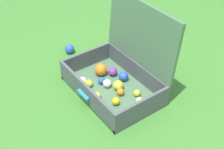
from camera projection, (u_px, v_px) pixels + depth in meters
The scene contains 3 objects.
ground_plane at pixel (117, 93), 1.98m from camera, with size 16.00×16.00×0.00m, color #3D7A2D.
open_suitcase at pixel (119, 72), 1.95m from camera, with size 0.61×0.47×0.55m.
stray_ball_on_grass at pixel (70, 49), 2.32m from camera, with size 0.07×0.07×0.07m, color blue.
Camera 1 is at (1.18, -0.89, 1.32)m, focal length 49.44 mm.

